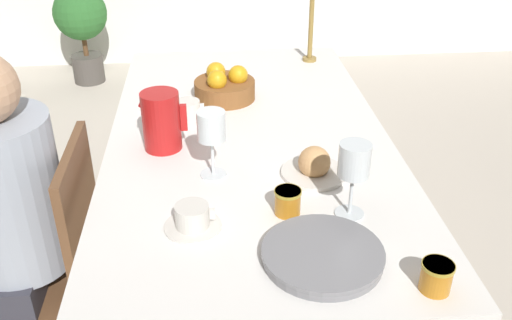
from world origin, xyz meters
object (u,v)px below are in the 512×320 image
Objects in this scene: wine_glass_water at (211,129)px; teacup_near_person at (192,218)px; wine_glass_juice at (354,164)px; jam_jar_red at (288,201)px; fruit_bowl at (224,86)px; person_seated at (1,214)px; candlestick_tall at (311,29)px; bread_plate at (314,166)px; chair_person_side at (48,267)px; jam_jar_amber at (437,276)px; teacup_across at (188,111)px; potted_plant at (81,23)px; serving_tray at (323,255)px; red_pitcher at (161,121)px.

wine_glass_water is 0.28m from teacup_near_person.
wine_glass_juice is 0.42m from teacup_near_person.
fruit_bowl is (-0.13, 0.75, 0.01)m from jam_jar_red.
candlestick_tall is at bearing -47.67° from person_seated.
bread_plate is (0.29, -0.03, -0.12)m from wine_glass_water.
chair_person_side is 1.16m from jam_jar_amber.
person_seated is 8.05× the size of teacup_across.
wine_glass_juice is 0.29× the size of potted_plant.
teacup_near_person reaches higher than serving_tray.
red_pitcher is 2.64× the size of jam_jar_red.
serving_tray is 0.97m from fruit_bowl.
chair_person_side is 1.00m from wine_glass_juice.
jam_jar_amber is 0.42m from jam_jar_red.
candlestick_tall reaches higher than wine_glass_juice.
fruit_bowl is (0.11, 0.80, 0.02)m from teacup_near_person.
jam_jar_amber is at bearing -114.76° from person_seated.
serving_tray is at bearing -98.57° from candlestick_tall.
bread_plate is 2.68× the size of jam_jar_amber.
bread_plate is 0.97m from candlestick_tall.
wine_glass_juice is 3.23m from potted_plant.
red_pitcher is 0.42m from fruit_bowl.
candlestick_tall reaches higher than bread_plate.
chair_person_side is 4.63× the size of red_pitcher.
bread_plate is at bearing -89.85° from person_seated.
wine_glass_juice is (0.95, -0.20, 0.23)m from person_seated.
wine_glass_juice is 0.73× the size of serving_tray.
wine_glass_juice is (0.86, -0.23, 0.45)m from chair_person_side.
red_pitcher is at bearing 123.89° from serving_tray.
serving_tray is at bearing -79.05° from fruit_bowl.
potted_plant is (-0.94, 2.17, -0.36)m from fruit_bowl.
wine_glass_water is 0.31m from bread_plate.
serving_tray is 0.81× the size of candlestick_tall.
fruit_bowl reaches higher than serving_tray.
wine_glass_juice is at bearing -67.33° from potted_plant.
jam_jar_amber is at bearing -59.32° from teacup_across.
person_seated is 0.65m from wine_glass_water.
bread_plate is 2.68× the size of jam_jar_red.
bread_plate is at bearing 60.72° from jam_jar_red.
serving_tray is at bearing -70.15° from potted_plant.
jam_jar_amber is 1.45m from candlestick_tall.
jam_jar_red is at bearing -102.81° from person_seated.
potted_plant is (-0.74, 2.54, -0.41)m from red_pitcher.
red_pitcher is (0.45, 0.21, 0.17)m from person_seated.
candlestick_tall is at bearing 90.86° from jam_jar_amber.
serving_tray is at bearing -56.11° from red_pitcher.
chair_person_side is 0.81m from jam_jar_red.
red_pitcher is 0.91× the size of wine_glass_juice.
jam_jar_red is at bearing -80.26° from fruit_bowl.
jam_jar_amber is (0.17, -0.49, 0.01)m from bread_plate.
wine_glass_juice is at bearing -69.62° from fruit_bowl.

